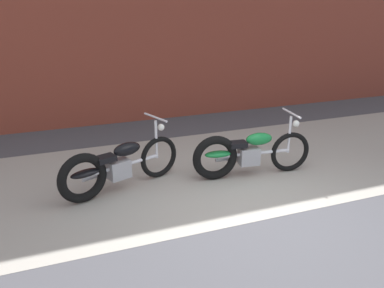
# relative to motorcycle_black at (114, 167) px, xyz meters

# --- Properties ---
(ground_plane) EXTENTS (80.00, 80.00, 0.00)m
(ground_plane) POSITION_rel_motorcycle_black_xyz_m (1.70, -1.49, -0.40)
(ground_plane) COLOR #47474C
(sidewalk_slab) EXTENTS (36.00, 3.50, 0.01)m
(sidewalk_slab) POSITION_rel_motorcycle_black_xyz_m (1.70, 0.26, -0.40)
(sidewalk_slab) COLOR #9E998E
(sidewalk_slab) RESTS_ON ground
(motorcycle_black) EXTENTS (1.92, 0.89, 1.03)m
(motorcycle_black) POSITION_rel_motorcycle_black_xyz_m (0.00, 0.00, 0.00)
(motorcycle_black) COLOR black
(motorcycle_black) RESTS_ON ground
(motorcycle_green) EXTENTS (2.00, 0.60, 1.03)m
(motorcycle_green) POSITION_rel_motorcycle_black_xyz_m (2.06, -0.18, 0.00)
(motorcycle_green) COLOR black
(motorcycle_green) RESTS_ON ground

